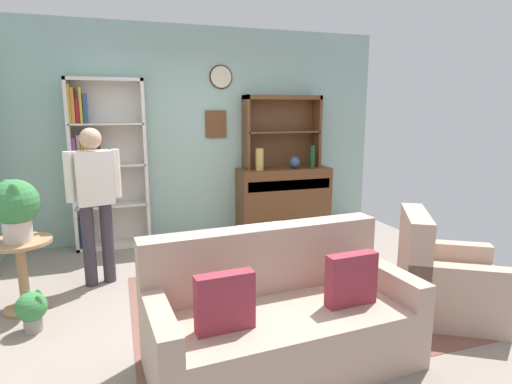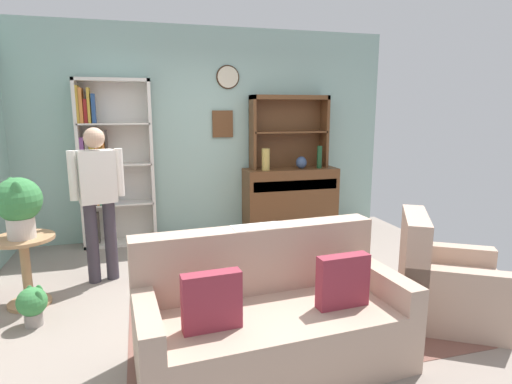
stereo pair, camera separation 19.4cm
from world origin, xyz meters
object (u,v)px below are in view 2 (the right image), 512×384
potted_plant_large (18,203)px  couch_floral (271,320)px  bottle_wine (319,157)px  person_reading (98,194)px  plant_stand (26,263)px  sideboard_hutch (289,122)px  armchair_floral (444,286)px  vase_tall (266,159)px  potted_plant_small (33,304)px  bookshelf (109,165)px  vase_round (301,163)px  sideboard (290,197)px

potted_plant_large → couch_floral: bearing=-36.9°
bottle_wine → person_reading: size_ratio=0.20×
couch_floral → plant_stand: bearing=142.5°
couch_floral → potted_plant_large: potted_plant_large is taller
sideboard_hutch → plant_stand: 3.65m
armchair_floral → person_reading: person_reading is taller
armchair_floral → potted_plant_large: bearing=161.0°
person_reading → plant_stand: bearing=-146.0°
vase_tall → potted_plant_small: size_ratio=0.91×
plant_stand → potted_plant_large: 0.55m
bookshelf → couch_floral: (1.18, -3.02, -0.73)m
bookshelf → bottle_wine: bookshelf is taller
sideboard_hutch → armchair_floral: bearing=-82.8°
bottle_wine → person_reading: (-2.83, -1.03, -0.17)m
bottle_wine → sideboard_hutch: bearing=153.0°
vase_tall → bottle_wine: 0.78m
couch_floral → person_reading: person_reading is taller
vase_tall → armchair_floral: size_ratio=0.28×
sideboard_hutch → vase_round: sideboard_hutch is taller
vase_tall → potted_plant_large: bearing=-150.8°
vase_round → plant_stand: 3.55m
sideboard_hutch → potted_plant_large: (-3.04, -1.67, -0.62)m
sideboard → plant_stand: size_ratio=2.05×
vase_round → plant_stand: bearing=-155.3°
armchair_floral → plant_stand: 3.62m
bookshelf → person_reading: (-0.04, -1.20, -0.14)m
vase_round → potted_plant_large: potted_plant_large is taller
person_reading → vase_tall: bearing=26.8°
person_reading → bottle_wine: bearing=20.0°
armchair_floral → person_reading: (-2.80, 1.62, 0.62)m
potted_plant_small → person_reading: bearing=59.9°
vase_tall → plant_stand: vase_tall is taller
couch_floral → plant_stand: 2.31m
vase_round → bottle_wine: size_ratio=0.54×
sideboard_hutch → bottle_wine: 0.65m
potted_plant_small → person_reading: person_reading is taller
vase_round → bottle_wine: bottle_wine is taller
bookshelf → sideboard: 2.46m
sideboard → vase_tall: vase_tall is taller
sideboard → potted_plant_large: size_ratio=2.45×
bottle_wine → vase_round: bearing=175.1°
sideboard → vase_tall: size_ratio=4.42×
vase_round → armchair_floral: (0.23, -2.67, -0.72)m
vase_tall → potted_plant_small: vase_tall is taller
vase_tall → potted_plant_small: 3.27m
sideboard_hutch → bookshelf: bearing=-179.4°
sideboard_hutch → potted_plant_small: 3.83m
bookshelf → sideboard: bearing=-2.0°
potted_plant_large → sideboard_hutch: bearing=28.8°
bottle_wine → armchair_floral: 2.76m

